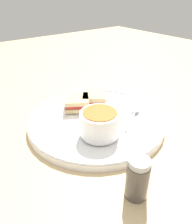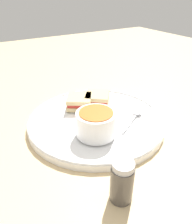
# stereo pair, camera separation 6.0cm
# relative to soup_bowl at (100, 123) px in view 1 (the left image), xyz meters

# --- Properties ---
(ground_plane) EXTENTS (2.40, 2.40, 0.00)m
(ground_plane) POSITION_rel_soup_bowl_xyz_m (-0.04, -0.07, -0.05)
(ground_plane) COLOR #D1B27F
(plate) EXTENTS (0.37, 0.37, 0.02)m
(plate) POSITION_rel_soup_bowl_xyz_m (-0.04, -0.07, -0.04)
(plate) COLOR white
(plate) RESTS_ON ground_plane
(soup_bowl) EXTENTS (0.10, 0.10, 0.06)m
(soup_bowl) POSITION_rel_soup_bowl_xyz_m (0.00, 0.00, 0.00)
(soup_bowl) COLOR white
(soup_bowl) RESTS_ON plate
(spoon) EXTENTS (0.12, 0.08, 0.01)m
(spoon) POSITION_rel_soup_bowl_xyz_m (-0.14, -0.02, -0.03)
(spoon) COLOR silver
(spoon) RESTS_ON plate
(sandwich_half_near) EXTENTS (0.10, 0.10, 0.03)m
(sandwich_half_near) POSITION_rel_soup_bowl_xyz_m (-0.09, -0.13, -0.01)
(sandwich_half_near) COLOR #DBBC7F
(sandwich_half_near) RESTS_ON plate
(sandwich_half_far) EXTENTS (0.10, 0.10, 0.03)m
(sandwich_half_far) POSITION_rel_soup_bowl_xyz_m (-0.03, -0.14, -0.01)
(sandwich_half_far) COLOR #DBBC7F
(sandwich_half_far) RESTS_ON plate
(salt_shaker) EXTENTS (0.04, 0.04, 0.09)m
(salt_shaker) POSITION_rel_soup_bowl_xyz_m (0.05, 0.17, -0.01)
(salt_shaker) COLOR #4C4742
(salt_shaker) RESTS_ON ground_plane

